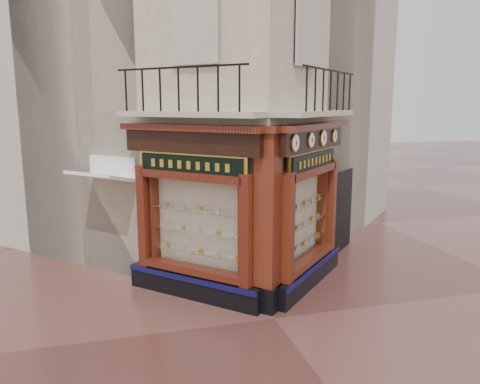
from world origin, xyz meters
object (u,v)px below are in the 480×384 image
object	(u,v)px
corner_pilaster	(268,223)
signboard_left	(190,165)
clock_d	(334,136)
awning	(106,280)
clock_c	(323,138)
clock_b	(311,140)
signboard_right	(313,161)
clock_a	(295,143)

from	to	relation	value
corner_pilaster	signboard_left	distance (m)	2.12
clock_d	awning	size ratio (longest dim) A/B	0.21
clock_c	signboard_left	size ratio (longest dim) A/B	0.19
awning	signboard_left	world-z (taller)	signboard_left
clock_b	signboard_right	distance (m)	0.72
clock_a	corner_pilaster	bearing A→B (deg)	130.42
clock_b	clock_d	bearing A→B (deg)	0.00
clock_d	clock_a	bearing A→B (deg)	180.00
corner_pilaster	clock_c	xyz separation A→B (m)	(1.76, 1.16, 1.67)
clock_d	signboard_left	bearing A→B (deg)	145.71
corner_pilaster	signboard_right	bearing A→B (deg)	-10.25
clock_a	signboard_right	xyz separation A→B (m)	(0.90, 1.06, -0.52)
clock_d	signboard_right	distance (m)	1.25
signboard_right	clock_b	bearing A→B (deg)	-167.17
clock_a	clock_d	size ratio (longest dim) A/B	1.18
signboard_left	clock_c	bearing A→B (deg)	-132.44
awning	signboard_right	size ratio (longest dim) A/B	0.76
corner_pilaster	clock_d	world-z (taller)	corner_pilaster
clock_b	signboard_left	size ratio (longest dim) A/B	0.17
clock_a	awning	distance (m)	6.05
clock_c	awning	size ratio (longest dim) A/B	0.26
awning	clock_c	bearing A→B (deg)	-151.75
clock_a	clock_d	distance (m)	2.51
clock_a	signboard_right	world-z (taller)	clock_a
clock_b	signboard_right	world-z (taller)	clock_b
clock_c	signboard_left	distance (m)	3.27
awning	signboard_left	size ratio (longest dim) A/B	0.74
corner_pilaster	clock_a	distance (m)	1.76
clock_b	signboard_left	world-z (taller)	clock_b
signboard_right	clock_a	bearing A→B (deg)	-175.44
clock_b	clock_d	distance (m)	1.61
clock_c	signboard_right	bearing A→B (deg)	160.64
clock_c	signboard_right	world-z (taller)	clock_c
clock_c	clock_a	bearing A→B (deg)	-180.00
clock_a	clock_d	xyz separation A→B (m)	(1.78, 1.78, 0.00)
clock_a	clock_b	distance (m)	0.90
corner_pilaster	clock_d	size ratio (longest dim) A/B	12.54
clock_c	clock_d	size ratio (longest dim) A/B	1.25
signboard_right	signboard_left	bearing A→B (deg)	135.00
awning	clock_b	bearing A→B (deg)	-159.71
corner_pilaster	clock_c	world-z (taller)	corner_pilaster
clock_a	signboard_left	size ratio (longest dim) A/B	0.18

